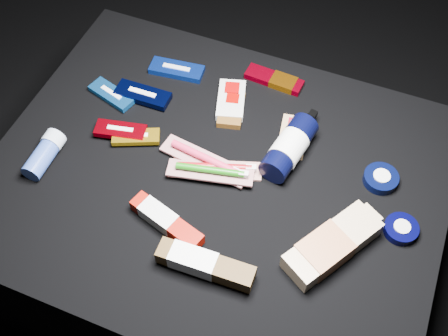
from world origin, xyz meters
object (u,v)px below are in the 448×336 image
at_px(lotion_bottle, 289,147).
at_px(deodorant_stick, 44,154).
at_px(bodywash_bottle, 331,246).
at_px(toothpaste_carton_red, 164,220).

distance_m(lotion_bottle, deodorant_stick, 0.54).
relative_size(bodywash_bottle, deodorant_stick, 1.91).
distance_m(lotion_bottle, bodywash_bottle, 0.24).
distance_m(deodorant_stick, toothpaste_carton_red, 0.31).
bearing_deg(bodywash_bottle, deodorant_stick, -147.68).
bearing_deg(deodorant_stick, bodywash_bottle, 0.63).
bearing_deg(lotion_bottle, toothpaste_carton_red, -115.26).
bearing_deg(toothpaste_carton_red, deodorant_stick, -172.25).
xyz_separation_m(deodorant_stick, toothpaste_carton_red, (0.31, -0.05, -0.01)).
bearing_deg(toothpaste_carton_red, lotion_bottle, 71.38).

